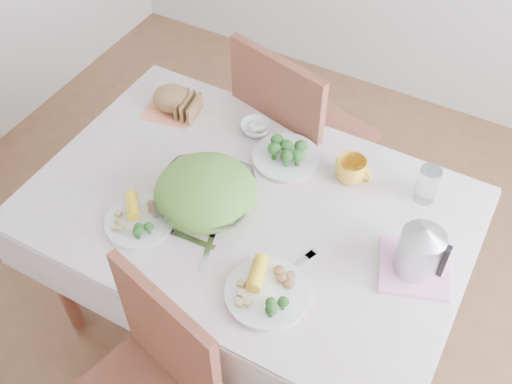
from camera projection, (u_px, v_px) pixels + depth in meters
The scene contains 18 objects.
floor at pixel (250, 316), 2.64m from camera, with size 3.60×3.60×0.00m, color brown.
dining_table at pixel (249, 268), 2.36m from camera, with size 1.40×0.90×0.75m, color brown.
tablecloth at pixel (248, 206), 2.08m from camera, with size 1.50×1.00×0.01m, color beige.
chair_far at pixel (305, 145), 2.70m from camera, with size 0.47×0.47×1.05m, color brown.
salad_bowl at pixel (206, 196), 2.04m from camera, with size 0.33×0.33×0.08m, color white.
dinner_plate_left at pixel (140, 221), 2.01m from camera, with size 0.24×0.24×0.02m, color white.
dinner_plate_right at pixel (267, 293), 1.82m from camera, with size 0.26×0.26×0.02m, color white.
broccoli_plate at pixel (286, 158), 2.21m from camera, with size 0.25×0.25×0.02m, color beige.
napkin at pixel (173, 108), 2.41m from camera, with size 0.20×0.20×0.00m, color #FE8257.
bread_loaf at pixel (171, 97), 2.37m from camera, with size 0.15×0.15×0.09m, color brown.
fruit_bowl at pixel (256, 128), 2.31m from camera, with size 0.12×0.12×0.04m, color white.
yellow_mug at pixel (351, 170), 2.12m from camera, with size 0.12×0.12×0.09m, color gold.
glass_tumbler at pixel (427, 185), 2.04m from camera, with size 0.07×0.07×0.14m, color white.
pink_tray at pixel (414, 268), 1.89m from camera, with size 0.21×0.21×0.02m, color #FE9BCD.
electric_kettle at pixel (421, 247), 1.80m from camera, with size 0.14×0.14×0.19m, color #B2B5BA.
fork_left at pixel (207, 251), 1.94m from camera, with size 0.02×0.16×0.00m, color silver.
fork_right at pixel (291, 269), 1.89m from camera, with size 0.02×0.20×0.00m, color silver.
knife at pixel (190, 239), 1.97m from camera, with size 0.02×0.18×0.00m, color silver.
Camera 1 is at (0.67, -1.16, 2.34)m, focal length 42.00 mm.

